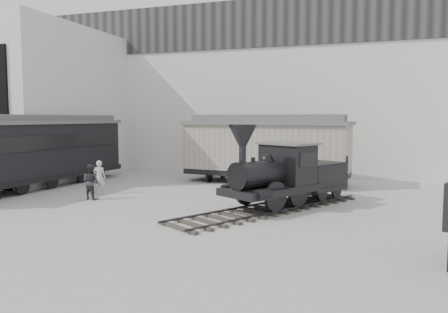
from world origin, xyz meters
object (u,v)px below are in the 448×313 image
(boxcar, at_px, (265,147))
(visitor_b, at_px, (91,182))
(passenger_coach, at_px, (28,151))
(visitor_a, at_px, (99,177))
(locomotive, at_px, (282,178))

(boxcar, distance_m, visitor_b, 9.64)
(passenger_coach, xyz_separation_m, visitor_a, (4.28, -0.17, -1.12))
(passenger_coach, relative_size, visitor_b, 8.33)
(locomotive, height_order, boxcar, boxcar)
(passenger_coach, bearing_deg, locomotive, 1.03)
(locomotive, distance_m, passenger_coach, 13.17)
(locomotive, bearing_deg, visitor_b, -143.95)
(locomotive, distance_m, visitor_a, 8.88)
(visitor_b, bearing_deg, boxcar, -123.93)
(passenger_coach, xyz_separation_m, visitor_b, (4.72, -1.50, -1.14))
(boxcar, relative_size, visitor_b, 6.00)
(boxcar, height_order, visitor_b, boxcar)
(visitor_a, bearing_deg, boxcar, -155.66)
(passenger_coach, height_order, visitor_a, passenger_coach)
(locomotive, distance_m, boxcar, 6.77)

